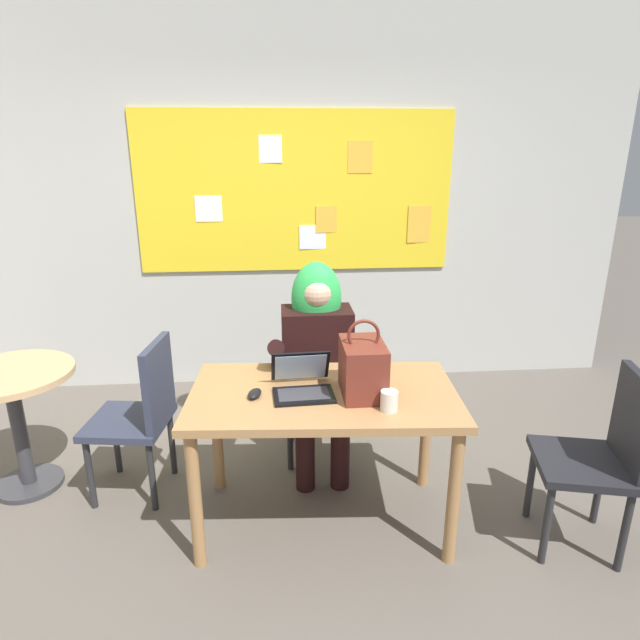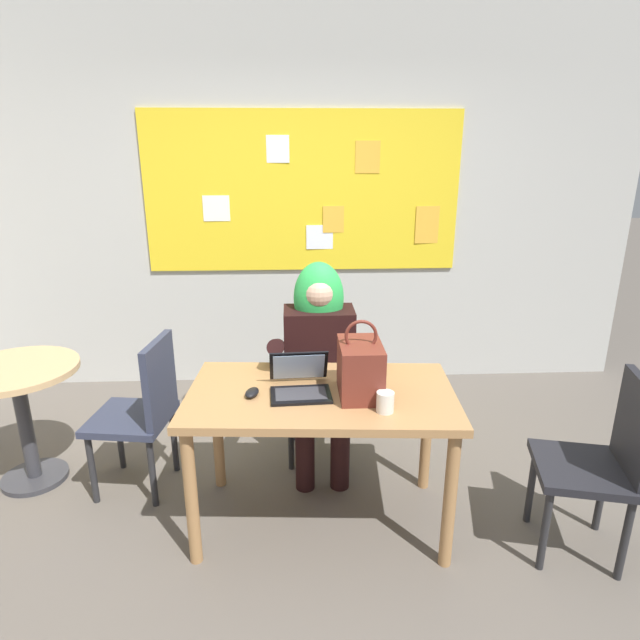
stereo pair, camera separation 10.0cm
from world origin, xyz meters
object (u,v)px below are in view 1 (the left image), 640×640
at_px(person_costumed, 318,350).
at_px(chair_spare_by_window, 142,410).
at_px(coffee_mug, 389,401).
at_px(laptop, 302,384).
at_px(computer_mouse, 255,394).
at_px(chair_extra_corner, 602,452).
at_px(side_table_round, 14,404).
at_px(handbag, 363,368).
at_px(desk_main, 323,410).
at_px(chair_at_desk, 317,377).

bearing_deg(person_costumed, chair_spare_by_window, -76.14).
bearing_deg(coffee_mug, laptop, 149.32).
relative_size(laptop, coffee_mug, 3.20).
relative_size(computer_mouse, chair_spare_by_window, 0.11).
bearing_deg(chair_spare_by_window, computer_mouse, 157.35).
distance_m(computer_mouse, chair_extra_corner, 1.66).
height_order(person_costumed, side_table_round, person_costumed).
height_order(chair_spare_by_window, chair_extra_corner, chair_extra_corner).
relative_size(computer_mouse, coffee_mug, 1.09).
bearing_deg(handbag, laptop, 171.59).
height_order(desk_main, chair_spare_by_window, chair_spare_by_window).
xyz_separation_m(person_costumed, chair_spare_by_window, (-0.99, -0.25, -0.22)).
relative_size(side_table_round, chair_spare_by_window, 0.80).
relative_size(computer_mouse, side_table_round, 0.14).
distance_m(person_costumed, side_table_round, 1.72).
bearing_deg(person_costumed, chair_extra_corner, 54.94).
bearing_deg(coffee_mug, chair_extra_corner, -3.83).
distance_m(chair_at_desk, chair_extra_corner, 1.62).
relative_size(desk_main, chair_at_desk, 1.50).
relative_size(person_costumed, handbag, 3.30).
bearing_deg(coffee_mug, handbag, 116.85).
bearing_deg(chair_at_desk, chair_spare_by_window, -66.31).
bearing_deg(computer_mouse, laptop, 24.75).
relative_size(desk_main, laptop, 4.44).
relative_size(person_costumed, chair_spare_by_window, 1.38).
height_order(chair_at_desk, coffee_mug, chair_at_desk).
height_order(computer_mouse, handbag, handbag).
relative_size(chair_at_desk, coffee_mug, 9.44).
bearing_deg(chair_at_desk, desk_main, 0.86).
height_order(computer_mouse, chair_spare_by_window, chair_spare_by_window).
distance_m(side_table_round, chair_spare_by_window, 0.72).
height_order(handbag, chair_extra_corner, handbag).
xyz_separation_m(laptop, chair_spare_by_window, (-0.87, 0.34, -0.28)).
distance_m(desk_main, side_table_round, 1.74).
xyz_separation_m(side_table_round, chair_spare_by_window, (0.71, -0.10, -0.02)).
relative_size(chair_at_desk, chair_spare_by_window, 0.99).
bearing_deg(computer_mouse, chair_at_desk, 80.35).
bearing_deg(chair_extra_corner, laptop, 1.61).
relative_size(computer_mouse, handbag, 0.28).
distance_m(desk_main, coffee_mug, 0.38).
height_order(handbag, chair_spare_by_window, handbag).
height_order(chair_at_desk, computer_mouse, chair_at_desk).
height_order(chair_at_desk, chair_spare_by_window, chair_spare_by_window).
xyz_separation_m(laptop, computer_mouse, (-0.23, -0.04, -0.03)).
bearing_deg(chair_at_desk, coffee_mug, 17.84).
relative_size(person_costumed, side_table_round, 1.72).
distance_m(side_table_round, chair_extra_corner, 3.06).
distance_m(chair_at_desk, handbag, 0.87).
height_order(person_costumed, chair_extra_corner, person_costumed).
bearing_deg(laptop, person_costumed, 75.08).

